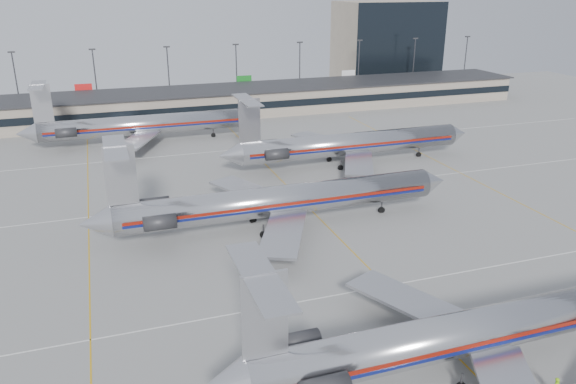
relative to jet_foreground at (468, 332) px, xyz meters
name	(u,v)px	position (x,y,z in m)	size (l,w,h in m)	color
ground	(439,339)	(0.31, 4.16, -3.51)	(260.00, 260.00, 0.00)	gray
apron_markings	(387,286)	(0.31, 14.16, -3.50)	(160.00, 0.15, 0.02)	silver
terminal	(215,102)	(0.31, 102.13, -0.35)	(162.00, 17.00, 6.25)	gray
light_mast_row	(203,71)	(0.31, 116.16, 5.07)	(163.60, 0.40, 15.28)	#38383D
distant_building	(386,42)	(62.31, 132.16, 8.99)	(30.00, 20.00, 25.00)	tan
jet_foreground	(468,332)	(0.00, 0.00, 0.00)	(46.26, 27.24, 12.11)	#B8B9BD
jet_second_row	(273,201)	(-6.53, 32.62, 0.25)	(49.60, 29.21, 12.98)	#B8B9BD
jet_third_row	(347,144)	(13.86, 54.71, 0.25)	(47.44, 29.18, 12.97)	#B8B9BD
jet_back_row	(140,125)	(-19.31, 80.98, 0.23)	(47.14, 29.00, 12.89)	#B8B9BD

